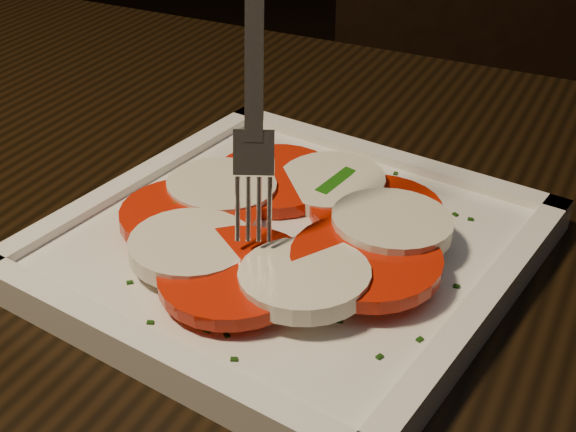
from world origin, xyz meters
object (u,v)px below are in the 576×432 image
plate (288,248)px  table (177,385)px  chair (469,94)px  fork (256,50)px

plate → table: bearing=-151.9°
chair → fork: bearing=-108.3°
table → fork: bearing=35.4°
chair → plate: size_ratio=3.65×
table → fork: size_ratio=6.55×
plate → fork: (-0.02, -0.00, 0.12)m
fork → table: bearing=-168.1°
plate → fork: 0.12m
fork → chair: bearing=70.7°
chair → plate: 0.84m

